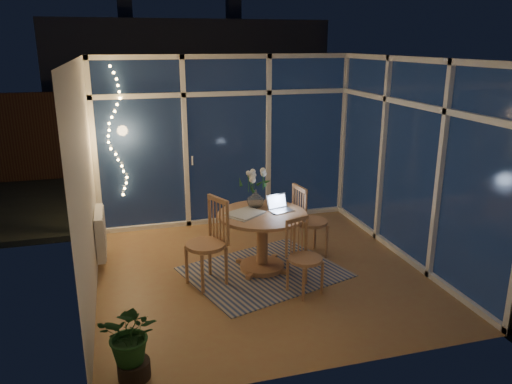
{
  "coord_description": "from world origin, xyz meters",
  "views": [
    {
      "loc": [
        -1.63,
        -5.45,
        2.77
      ],
      "look_at": [
        -0.03,
        0.25,
        0.98
      ],
      "focal_mm": 35.0,
      "sensor_mm": 36.0,
      "label": 1
    }
  ],
  "objects_px": {
    "dining_table": "(262,242)",
    "flower_vase": "(256,199)",
    "laptop": "(281,203)",
    "chair_right": "(311,220)",
    "chair_left": "(206,243)",
    "potted_plant": "(132,339)",
    "chair_front": "(305,257)"
  },
  "relations": [
    {
      "from": "dining_table",
      "to": "chair_left",
      "type": "distance_m",
      "value": 0.8
    },
    {
      "from": "chair_front",
      "to": "flower_vase",
      "type": "distance_m",
      "value": 1.1
    },
    {
      "from": "chair_right",
      "to": "laptop",
      "type": "xyz_separation_m",
      "value": [
        -0.49,
        -0.22,
        0.35
      ]
    },
    {
      "from": "chair_left",
      "to": "chair_right",
      "type": "distance_m",
      "value": 1.56
    },
    {
      "from": "dining_table",
      "to": "laptop",
      "type": "xyz_separation_m",
      "value": [
        0.25,
        0.02,
        0.48
      ]
    },
    {
      "from": "chair_left",
      "to": "potted_plant",
      "type": "bearing_deg",
      "value": -54.87
    },
    {
      "from": "chair_left",
      "to": "chair_right",
      "type": "bearing_deg",
      "value": 82.66
    },
    {
      "from": "chair_right",
      "to": "flower_vase",
      "type": "distance_m",
      "value": 0.84
    },
    {
      "from": "dining_table",
      "to": "chair_front",
      "type": "height_order",
      "value": "chair_front"
    },
    {
      "from": "chair_left",
      "to": "potted_plant",
      "type": "xyz_separation_m",
      "value": [
        -0.91,
        -1.54,
        -0.15
      ]
    },
    {
      "from": "chair_front",
      "to": "laptop",
      "type": "distance_m",
      "value": 0.85
    },
    {
      "from": "laptop",
      "to": "flower_vase",
      "type": "bearing_deg",
      "value": 123.84
    },
    {
      "from": "chair_front",
      "to": "laptop",
      "type": "height_order",
      "value": "laptop"
    },
    {
      "from": "chair_front",
      "to": "potted_plant",
      "type": "xyz_separation_m",
      "value": [
        -1.96,
        -1.03,
        -0.06
      ]
    },
    {
      "from": "laptop",
      "to": "chair_left",
      "type": "bearing_deg",
      "value": 176.26
    },
    {
      "from": "potted_plant",
      "to": "laptop",
      "type": "bearing_deg",
      "value": 42.71
    },
    {
      "from": "dining_table",
      "to": "chair_front",
      "type": "xyz_separation_m",
      "value": [
        0.29,
        -0.73,
        0.07
      ]
    },
    {
      "from": "laptop",
      "to": "chair_front",
      "type": "bearing_deg",
      "value": -103.58
    },
    {
      "from": "dining_table",
      "to": "flower_vase",
      "type": "relative_size",
      "value": 5.25
    },
    {
      "from": "chair_right",
      "to": "chair_front",
      "type": "distance_m",
      "value": 1.06
    },
    {
      "from": "dining_table",
      "to": "chair_right",
      "type": "height_order",
      "value": "chair_right"
    },
    {
      "from": "chair_right",
      "to": "potted_plant",
      "type": "relative_size",
      "value": 1.32
    },
    {
      "from": "chair_front",
      "to": "potted_plant",
      "type": "height_order",
      "value": "chair_front"
    },
    {
      "from": "flower_vase",
      "to": "chair_right",
      "type": "bearing_deg",
      "value": -0.24
    },
    {
      "from": "chair_front",
      "to": "flower_vase",
      "type": "height_order",
      "value": "flower_vase"
    },
    {
      "from": "chair_left",
      "to": "flower_vase",
      "type": "bearing_deg",
      "value": 97.72
    },
    {
      "from": "dining_table",
      "to": "chair_front",
      "type": "relative_size",
      "value": 1.25
    },
    {
      "from": "laptop",
      "to": "potted_plant",
      "type": "relative_size",
      "value": 0.38
    },
    {
      "from": "chair_left",
      "to": "chair_front",
      "type": "xyz_separation_m",
      "value": [
        1.05,
        -0.51,
        -0.09
      ]
    },
    {
      "from": "laptop",
      "to": "chair_right",
      "type": "bearing_deg",
      "value": 7.4
    },
    {
      "from": "chair_left",
      "to": "potted_plant",
      "type": "relative_size",
      "value": 1.4
    },
    {
      "from": "dining_table",
      "to": "chair_right",
      "type": "relative_size",
      "value": 1.09
    }
  ]
}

